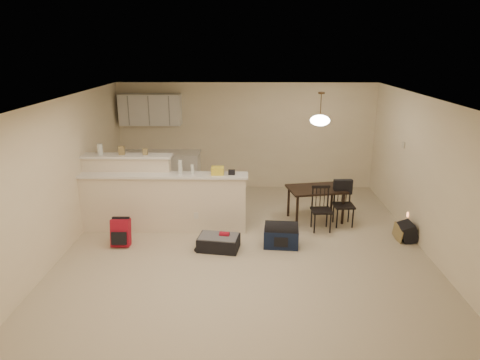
{
  "coord_description": "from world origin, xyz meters",
  "views": [
    {
      "loc": [
        0.04,
        -6.43,
        3.29
      ],
      "look_at": [
        -0.1,
        0.7,
        1.05
      ],
      "focal_mm": 32.0,
      "sensor_mm": 36.0,
      "label": 1
    }
  ],
  "objects_px": {
    "dining_table": "(316,192)",
    "navy_duffel": "(281,238)",
    "suitcase": "(219,243)",
    "dining_chair_near": "(321,209)",
    "black_daypack": "(407,232)",
    "dining_chair_far": "(344,204)",
    "red_backpack": "(121,233)",
    "pendant_lamp": "(320,120)"
  },
  "relations": [
    {
      "from": "dining_chair_far",
      "to": "suitcase",
      "type": "bearing_deg",
      "value": -158.38
    },
    {
      "from": "pendant_lamp",
      "to": "red_backpack",
      "type": "bearing_deg",
      "value": -161.16
    },
    {
      "from": "navy_duffel",
      "to": "black_daypack",
      "type": "bearing_deg",
      "value": 12.21
    },
    {
      "from": "dining_chair_near",
      "to": "navy_duffel",
      "type": "relative_size",
      "value": 1.42
    },
    {
      "from": "dining_table",
      "to": "red_backpack",
      "type": "relative_size",
      "value": 2.5
    },
    {
      "from": "dining_chair_near",
      "to": "red_backpack",
      "type": "relative_size",
      "value": 1.76
    },
    {
      "from": "dining_chair_near",
      "to": "navy_duffel",
      "type": "height_order",
      "value": "dining_chair_near"
    },
    {
      "from": "dining_chair_far",
      "to": "red_backpack",
      "type": "xyz_separation_m",
      "value": [
        -4.0,
        -0.95,
        -0.19
      ]
    },
    {
      "from": "dining_chair_near",
      "to": "red_backpack",
      "type": "height_order",
      "value": "dining_chair_near"
    },
    {
      "from": "suitcase",
      "to": "navy_duffel",
      "type": "bearing_deg",
      "value": 14.8
    },
    {
      "from": "dining_chair_far",
      "to": "dining_table",
      "type": "bearing_deg",
      "value": 150.67
    },
    {
      "from": "dining_chair_near",
      "to": "black_daypack",
      "type": "distance_m",
      "value": 1.53
    },
    {
      "from": "red_backpack",
      "to": "navy_duffel",
      "type": "relative_size",
      "value": 0.81
    },
    {
      "from": "dining_chair_far",
      "to": "dining_chair_near",
      "type": "bearing_deg",
      "value": -155.5
    },
    {
      "from": "dining_table",
      "to": "pendant_lamp",
      "type": "height_order",
      "value": "pendant_lamp"
    },
    {
      "from": "dining_table",
      "to": "pendant_lamp",
      "type": "bearing_deg",
      "value": -56.41
    },
    {
      "from": "black_daypack",
      "to": "dining_chair_far",
      "type": "bearing_deg",
      "value": 53.76
    },
    {
      "from": "black_daypack",
      "to": "pendant_lamp",
      "type": "bearing_deg",
      "value": 56.16
    },
    {
      "from": "suitcase",
      "to": "black_daypack",
      "type": "xyz_separation_m",
      "value": [
        3.3,
        0.41,
        0.04
      ]
    },
    {
      "from": "navy_duffel",
      "to": "black_daypack",
      "type": "relative_size",
      "value": 1.65
    },
    {
      "from": "navy_duffel",
      "to": "dining_chair_near",
      "type": "bearing_deg",
      "value": 46.78
    },
    {
      "from": "dining_chair_near",
      "to": "dining_chair_far",
      "type": "relative_size",
      "value": 0.98
    },
    {
      "from": "black_daypack",
      "to": "dining_table",
      "type": "bearing_deg",
      "value": 56.16
    },
    {
      "from": "dining_table",
      "to": "suitcase",
      "type": "distance_m",
      "value": 2.29
    },
    {
      "from": "pendant_lamp",
      "to": "dining_chair_near",
      "type": "height_order",
      "value": "pendant_lamp"
    },
    {
      "from": "dining_table",
      "to": "dining_chair_far",
      "type": "height_order",
      "value": "dining_chair_far"
    },
    {
      "from": "dining_chair_far",
      "to": "suitcase",
      "type": "relative_size",
      "value": 1.25
    },
    {
      "from": "dining_table",
      "to": "suitcase",
      "type": "relative_size",
      "value": 1.74
    },
    {
      "from": "dining_chair_near",
      "to": "suitcase",
      "type": "distance_m",
      "value": 2.05
    },
    {
      "from": "dining_table",
      "to": "navy_duffel",
      "type": "distance_m",
      "value": 1.48
    },
    {
      "from": "dining_table",
      "to": "navy_duffel",
      "type": "xyz_separation_m",
      "value": [
        -0.75,
        -1.2,
        -0.42
      ]
    },
    {
      "from": "dining_chair_near",
      "to": "dining_table",
      "type": "bearing_deg",
      "value": 90.89
    },
    {
      "from": "suitcase",
      "to": "navy_duffel",
      "type": "distance_m",
      "value": 1.07
    },
    {
      "from": "dining_table",
      "to": "black_daypack",
      "type": "bearing_deg",
      "value": -42.72
    },
    {
      "from": "suitcase",
      "to": "dining_chair_far",
      "type": "bearing_deg",
      "value": 33.46
    },
    {
      "from": "dining_table",
      "to": "pendant_lamp",
      "type": "distance_m",
      "value": 1.41
    },
    {
      "from": "pendant_lamp",
      "to": "dining_chair_far",
      "type": "xyz_separation_m",
      "value": [
        0.5,
        -0.25,
        -1.57
      ]
    },
    {
      "from": "dining_table",
      "to": "navy_duffel",
      "type": "bearing_deg",
      "value": -133.49
    },
    {
      "from": "suitcase",
      "to": "red_backpack",
      "type": "xyz_separation_m",
      "value": [
        -1.69,
        0.12,
        0.12
      ]
    },
    {
      "from": "black_daypack",
      "to": "dining_chair_near",
      "type": "bearing_deg",
      "value": 71.36
    },
    {
      "from": "dining_table",
      "to": "suitcase",
      "type": "xyz_separation_m",
      "value": [
        -1.81,
        -1.31,
        -0.47
      ]
    },
    {
      "from": "red_backpack",
      "to": "pendant_lamp",
      "type": "bearing_deg",
      "value": 17.83
    }
  ]
}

